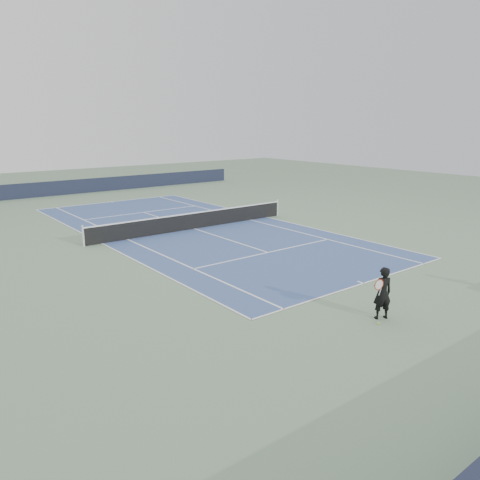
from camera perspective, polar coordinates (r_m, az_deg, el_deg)
ground at (r=26.89m, az=-5.58°, el=1.35°), size 80.00×80.00×0.00m
court_surface at (r=26.89m, az=-5.58°, el=1.36°), size 10.97×23.77×0.01m
tennis_net at (r=26.78m, az=-5.61°, el=2.40°), size 12.90×0.10×1.07m
windscreen_far at (r=42.79m, az=-18.64°, el=6.25°), size 30.00×0.25×1.20m
tennis_player at (r=15.06m, az=16.97°, el=-6.20°), size 0.83×0.67×1.67m
tennis_ball at (r=14.90m, az=16.54°, el=-9.72°), size 0.07×0.07×0.07m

